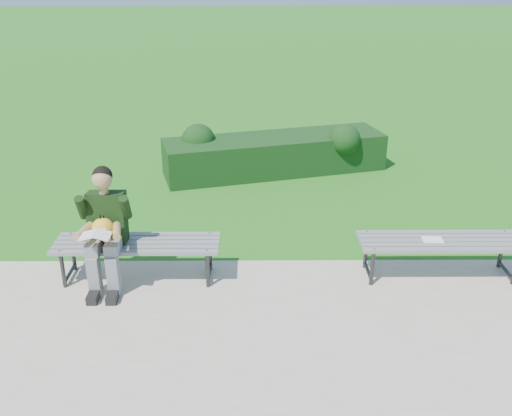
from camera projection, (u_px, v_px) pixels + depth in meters
ground at (249, 262)px, 6.77m from camera, size 80.00×80.00×0.00m
walkway at (249, 355)px, 5.16m from camera, size 30.00×3.50×0.02m
hedge at (273, 152)px, 9.52m from camera, size 3.78×1.85×0.85m
bench_left at (137, 246)px, 6.24m from camera, size 1.80×0.50×0.46m
bench_right at (441, 244)px, 6.29m from camera, size 1.80×0.50×0.46m
seated_boy at (105, 225)px, 6.03m from camera, size 0.56×0.76×1.31m
paper_sheet at (432, 240)px, 6.26m from camera, size 0.23×0.17×0.01m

